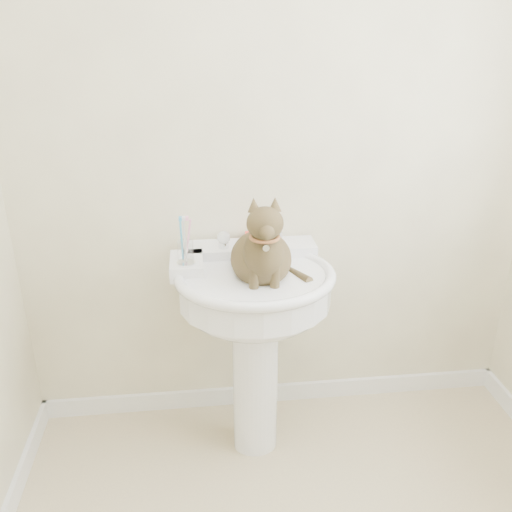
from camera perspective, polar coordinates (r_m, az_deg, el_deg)
name	(u,v)px	position (r m, az deg, el deg)	size (l,w,h in m)	color
wall_back	(280,147)	(2.22, 2.50, 11.41)	(2.20, 0.00, 2.50)	beige
baseboard_back	(276,393)	(2.73, 2.08, -14.17)	(2.20, 0.02, 0.09)	white
pedestal_sink	(254,307)	(2.13, -0.18, -5.43)	(0.63, 0.62, 0.87)	white
faucet	(251,239)	(2.18, -0.58, 1.85)	(0.28, 0.12, 0.14)	silver
soap_bar	(256,236)	(2.27, 0.03, 2.07)	(0.09, 0.06, 0.03)	#FD382B
toothbrush_cup	(186,252)	(2.05, -7.43, 0.43)	(0.07, 0.07, 0.19)	silver
cat	(262,254)	(1.99, 0.68, 0.25)	(0.25, 0.32, 0.46)	brown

